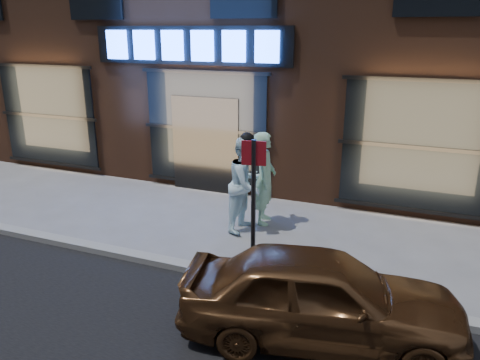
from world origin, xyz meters
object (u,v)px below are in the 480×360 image
(man_bowtie, at_px, (264,178))
(gold_sedan, at_px, (321,296))
(man_cap, at_px, (247,184))
(sign_post, at_px, (253,199))

(man_bowtie, xyz_separation_m, gold_sedan, (2.00, -3.48, -0.36))
(man_cap, bearing_deg, sign_post, -147.04)
(sign_post, bearing_deg, gold_sedan, -48.07)
(man_bowtie, height_order, sign_post, sign_post)
(man_cap, distance_m, gold_sedan, 3.73)
(man_bowtie, xyz_separation_m, sign_post, (0.64, -2.41, 0.46))
(man_cap, xyz_separation_m, gold_sedan, (2.21, -2.99, -0.35))
(man_bowtie, bearing_deg, sign_post, -177.57)
(man_bowtie, relative_size, sign_post, 0.83)
(man_bowtie, distance_m, man_cap, 0.53)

